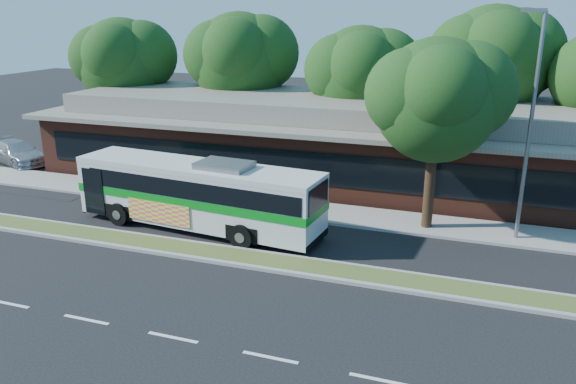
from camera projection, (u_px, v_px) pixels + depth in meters
name	position (u px, v px, depth m)	size (l,w,h in m)	color
ground	(242.00, 267.00, 20.65)	(120.00, 120.00, 0.00)	black
median_strip	(249.00, 258.00, 21.16)	(26.00, 1.10, 0.15)	#485825
sidewalk	(297.00, 210.00, 26.39)	(44.00, 2.60, 0.12)	gray
parking_lot	(43.00, 161.00, 35.24)	(14.00, 12.00, 0.01)	black
plaza_building	(333.00, 138.00, 31.68)	(33.20, 11.20, 4.45)	#55271A
lamp_post	(530.00, 122.00, 21.57)	(0.93, 0.18, 9.07)	slate
tree_bg_a	(129.00, 61.00, 37.00)	(6.47, 5.80, 8.63)	black
tree_bg_b	(247.00, 58.00, 35.33)	(6.69, 6.00, 9.00)	black
tree_bg_c	(368.00, 73.00, 32.11)	(6.24, 5.60, 8.26)	black
tree_bg_d	(500.00, 60.00, 30.58)	(6.91, 6.20, 9.37)	black
transit_bus	(199.00, 190.00, 23.79)	(11.24, 3.49, 3.11)	silver
sedan	(17.00, 153.00, 34.39)	(1.98, 4.86, 1.41)	#A5A7AC
sidewalk_tree	(446.00, 98.00, 22.51)	(5.62, 5.04, 8.06)	black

